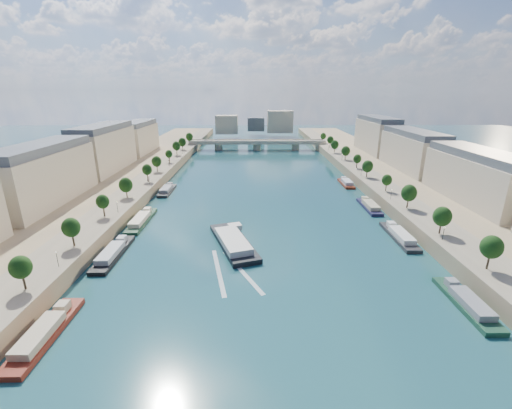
{
  "coord_description": "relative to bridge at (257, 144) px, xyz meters",
  "views": [
    {
      "loc": [
        -3.55,
        -47.05,
        47.26
      ],
      "look_at": [
        -2.35,
        79.04,
        5.0
      ],
      "focal_mm": 24.0,
      "sensor_mm": 36.0,
      "label": 1
    }
  ],
  "objects": [
    {
      "name": "moored_barges_left",
      "position": [
        -45.5,
        -194.19,
        -4.24
      ],
      "size": [
        5.0,
        160.15,
        3.6
      ],
      "color": "#192138",
      "rests_on": "ground"
    },
    {
      "name": "buildings_left",
      "position": [
        -85.0,
        -125.77,
        11.37
      ],
      "size": [
        16.0,
        226.0,
        23.2
      ],
      "color": "#BAAB8F",
      "rests_on": "ground"
    },
    {
      "name": "tour_barge",
      "position": [
        -9.86,
        -184.96,
        -3.88
      ],
      "size": [
        18.11,
        31.78,
        4.15
      ],
      "rotation": [
        0.0,
        0.0,
        0.33
      ],
      "color": "black",
      "rests_on": "ground"
    },
    {
      "name": "lamps_left",
      "position": [
        -52.5,
        -147.77,
        2.7
      ],
      "size": [
        0.36,
        200.36,
        4.28
      ],
      "color": "black",
      "rests_on": "ground"
    },
    {
      "name": "bridge",
      "position": [
        0.0,
        0.0,
        0.0
      ],
      "size": [
        112.0,
        12.0,
        8.15
      ],
      "color": "#C1B79E",
      "rests_on": "ground"
    },
    {
      "name": "moored_barges_right",
      "position": [
        45.5,
        -184.11,
        -4.24
      ],
      "size": [
        5.0,
        156.61,
        3.6
      ],
      "color": "black",
      "rests_on": "ground"
    },
    {
      "name": "pave_left",
      "position": [
        -57.0,
        -137.77,
        -0.03
      ],
      "size": [
        14.0,
        520.0,
        0.1
      ],
      "primitive_type": "cube",
      "color": "gray",
      "rests_on": "quay_left"
    },
    {
      "name": "wake",
      "position": [
        -9.86,
        -201.49,
        -5.06
      ],
      "size": [
        15.82,
        25.7,
        0.04
      ],
      "color": "silver",
      "rests_on": "ground"
    },
    {
      "name": "trees_left",
      "position": [
        -55.0,
        -135.77,
        5.39
      ],
      "size": [
        4.8,
        268.8,
        8.26
      ],
      "color": "#382B1E",
      "rests_on": "ground"
    },
    {
      "name": "buildings_right",
      "position": [
        85.0,
        -125.77,
        11.37
      ],
      "size": [
        16.0,
        226.0,
        23.2
      ],
      "color": "#BAAB8F",
      "rests_on": "ground"
    },
    {
      "name": "quay_left",
      "position": [
        -72.0,
        -137.77,
        -2.58
      ],
      "size": [
        44.0,
        520.0,
        5.0
      ],
      "primitive_type": "cube",
      "color": "#9E8460",
      "rests_on": "ground"
    },
    {
      "name": "skyline",
      "position": [
        3.19,
        81.75,
        9.57
      ],
      "size": [
        79.0,
        42.0,
        22.0
      ],
      "color": "#BAAB8F",
      "rests_on": "ground"
    },
    {
      "name": "pave_right",
      "position": [
        57.0,
        -137.77,
        -0.03
      ],
      "size": [
        14.0,
        520.0,
        0.1
      ],
      "primitive_type": "cube",
      "color": "gray",
      "rests_on": "quay_right"
    },
    {
      "name": "lamps_right",
      "position": [
        52.5,
        -132.77,
        2.7
      ],
      "size": [
        0.36,
        200.36,
        4.28
      ],
      "color": "black",
      "rests_on": "ground"
    },
    {
      "name": "trees_right",
      "position": [
        55.0,
        -127.77,
        5.39
      ],
      "size": [
        4.8,
        268.8,
        8.26
      ],
      "color": "#382B1E",
      "rests_on": "ground"
    },
    {
      "name": "quay_right",
      "position": [
        72.0,
        -137.77,
        -2.58
      ],
      "size": [
        44.0,
        520.0,
        5.0
      ],
      "primitive_type": "cube",
      "color": "#9E8460",
      "rests_on": "ground"
    },
    {
      "name": "ground",
      "position": [
        0.0,
        -137.77,
        -5.08
      ],
      "size": [
        700.0,
        700.0,
        0.0
      ],
      "primitive_type": "plane",
      "color": "#0B2B34",
      "rests_on": "ground"
    }
  ]
}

